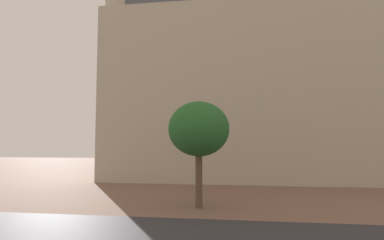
% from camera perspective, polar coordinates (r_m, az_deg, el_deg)
% --- Properties ---
extents(ground_plane, '(120.00, 120.00, 0.00)m').
position_cam_1_polar(ground_plane, '(12.37, -1.33, -20.85)').
color(ground_plane, brown).
extents(landmark_building, '(29.04, 11.67, 35.94)m').
position_cam_1_polar(landmark_building, '(33.05, 11.00, 7.24)').
color(landmark_building, '#B2A893').
rests_on(landmark_building, ground_plane).
extents(tree_curb_far, '(3.41, 3.41, 5.87)m').
position_cam_1_polar(tree_curb_far, '(17.40, 1.25, -1.75)').
color(tree_curb_far, brown).
rests_on(tree_curb_far, ground_plane).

